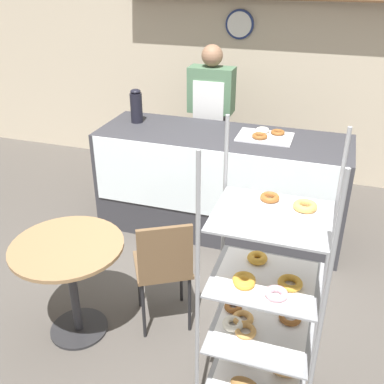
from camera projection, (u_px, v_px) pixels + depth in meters
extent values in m
plane|color=#4C4742|center=(172.00, 318.00, 3.36)|extent=(14.00, 14.00, 0.00)
cube|color=beige|center=(256.00, 61.00, 5.10)|extent=(10.00, 0.06, 2.70)
cylinder|color=navy|center=(240.00, 24.00, 4.93)|extent=(0.31, 0.03, 0.31)
cylinder|color=white|center=(239.00, 24.00, 4.92)|extent=(0.27, 0.00, 0.27)
cube|color=#333338|center=(221.00, 183.00, 4.27)|extent=(2.29, 0.77, 0.97)
cube|color=silver|center=(210.00, 184.00, 3.86)|extent=(2.20, 0.01, 0.62)
cylinder|color=gray|center=(197.00, 306.00, 2.25)|extent=(0.02, 0.02, 1.68)
cylinder|color=gray|center=(319.00, 333.00, 2.08)|extent=(0.02, 0.02, 1.68)
cylinder|color=gray|center=(223.00, 251.00, 2.67)|extent=(0.02, 0.02, 1.68)
cylinder|color=gray|center=(326.00, 271.00, 2.50)|extent=(0.02, 0.02, 1.68)
cube|color=gray|center=(256.00, 381.00, 2.71)|extent=(0.57, 0.47, 0.01)
cube|color=white|center=(256.00, 380.00, 2.70)|extent=(0.50, 0.42, 0.01)
ellipsoid|color=tan|center=(285.00, 370.00, 2.71)|extent=(0.18, 0.11, 0.09)
ellipsoid|color=olive|center=(241.00, 353.00, 2.83)|extent=(0.21, 0.09, 0.07)
cube|color=gray|center=(260.00, 334.00, 2.53)|extent=(0.57, 0.47, 0.01)
cube|color=white|center=(261.00, 333.00, 2.52)|extent=(0.50, 0.42, 0.01)
torus|color=brown|center=(233.00, 307.00, 2.68)|extent=(0.11, 0.11, 0.03)
torus|color=brown|center=(290.00, 318.00, 2.60)|extent=(0.13, 0.13, 0.03)
torus|color=tan|center=(243.00, 318.00, 2.59)|extent=(0.13, 0.13, 0.04)
torus|color=tan|center=(246.00, 331.00, 2.51)|extent=(0.12, 0.12, 0.03)
torus|color=silver|center=(233.00, 324.00, 2.55)|extent=(0.12, 0.12, 0.04)
cube|color=gray|center=(266.00, 280.00, 2.35)|extent=(0.57, 0.47, 0.01)
cube|color=white|center=(266.00, 278.00, 2.35)|extent=(0.50, 0.42, 0.01)
torus|color=gold|center=(244.00, 280.00, 2.29)|extent=(0.12, 0.12, 0.04)
torus|color=gold|center=(244.00, 283.00, 2.28)|extent=(0.11, 0.11, 0.03)
torus|color=gold|center=(290.00, 283.00, 2.27)|extent=(0.13, 0.13, 0.04)
torus|color=gold|center=(257.00, 258.00, 2.46)|extent=(0.11, 0.11, 0.04)
torus|color=#EAB2C1|center=(276.00, 294.00, 2.20)|extent=(0.11, 0.11, 0.04)
cube|color=gray|center=(272.00, 216.00, 2.17)|extent=(0.57, 0.47, 0.01)
cube|color=white|center=(272.00, 214.00, 2.17)|extent=(0.50, 0.42, 0.01)
torus|color=brown|center=(270.00, 197.00, 2.28)|extent=(0.10, 0.10, 0.03)
torus|color=tan|center=(305.00, 206.00, 2.19)|extent=(0.12, 0.12, 0.04)
cube|color=#282833|center=(210.00, 155.00, 4.90)|extent=(0.28, 0.19, 0.97)
cube|color=#4C7051|center=(211.00, 90.00, 4.57)|extent=(0.46, 0.22, 0.46)
cube|color=silver|center=(208.00, 101.00, 4.51)|extent=(0.32, 0.01, 0.38)
sphere|color=#8C664C|center=(212.00, 55.00, 4.41)|extent=(0.21, 0.21, 0.21)
cylinder|color=#262628|center=(79.00, 328.00, 3.25)|extent=(0.41, 0.41, 0.02)
cylinder|color=#333338|center=(73.00, 290.00, 3.08)|extent=(0.06, 0.06, 0.69)
cylinder|color=olive|center=(67.00, 246.00, 2.92)|extent=(0.74, 0.74, 0.02)
cylinder|color=black|center=(181.00, 276.00, 3.42)|extent=(0.02, 0.02, 0.47)
cylinder|color=black|center=(139.00, 281.00, 3.37)|extent=(0.02, 0.02, 0.47)
cylinder|color=black|center=(190.00, 304.00, 3.14)|extent=(0.02, 0.02, 0.47)
cylinder|color=black|center=(144.00, 311.00, 3.09)|extent=(0.02, 0.02, 0.47)
cube|color=brown|center=(162.00, 265.00, 3.14)|extent=(0.52, 0.52, 0.03)
cube|color=brown|center=(165.00, 254.00, 2.89)|extent=(0.33, 0.21, 0.40)
cylinder|color=black|center=(136.00, 108.00, 4.30)|extent=(0.12, 0.12, 0.28)
ellipsoid|color=black|center=(135.00, 91.00, 4.23)|extent=(0.10, 0.10, 0.05)
cube|color=silver|center=(265.00, 137.00, 3.98)|extent=(0.48, 0.35, 0.01)
torus|color=brown|center=(260.00, 136.00, 3.94)|extent=(0.13, 0.13, 0.04)
torus|color=silver|center=(263.00, 130.00, 4.07)|extent=(0.12, 0.12, 0.04)
torus|color=brown|center=(278.00, 132.00, 4.03)|extent=(0.12, 0.12, 0.03)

